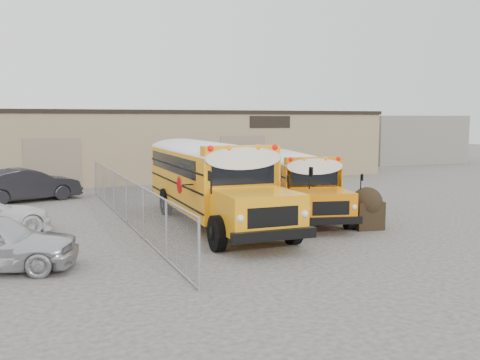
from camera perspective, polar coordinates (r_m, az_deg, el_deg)
name	(u,v)px	position (r m, az deg, el deg)	size (l,w,h in m)	color
ground	(299,226)	(20.72, 6.30, -4.90)	(120.00, 120.00, 0.00)	#43413E
warehouse	(165,143)	(39.06, -8.01, 3.93)	(30.20, 10.20, 4.67)	#8E7F57
chainlink_fence	(127,201)	(21.36, -11.98, -2.20)	(0.07, 18.07, 1.81)	#999CA1
distant_building_right	(397,139)	(53.79, 16.44, 4.23)	(10.00, 8.00, 4.40)	gray
school_bus_left	(171,163)	(27.56, -7.41, 1.86)	(3.47, 11.15, 3.24)	#FFA211
school_bus_right	(268,167)	(28.70, 3.01, 1.41)	(4.25, 9.36, 2.66)	orange
tarp_bundle	(367,207)	(20.51, 13.39, -2.86)	(1.19, 1.15, 1.57)	black
car_dark	(28,185)	(28.70, -21.69, -0.48)	(1.75, 5.01, 1.65)	black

